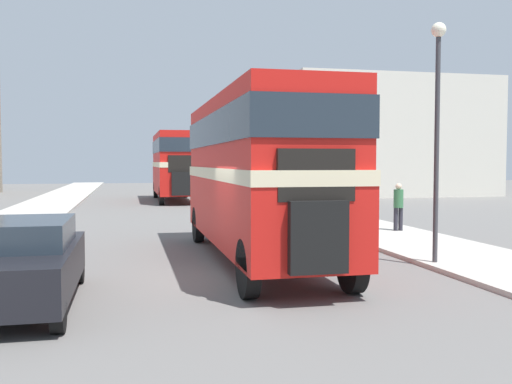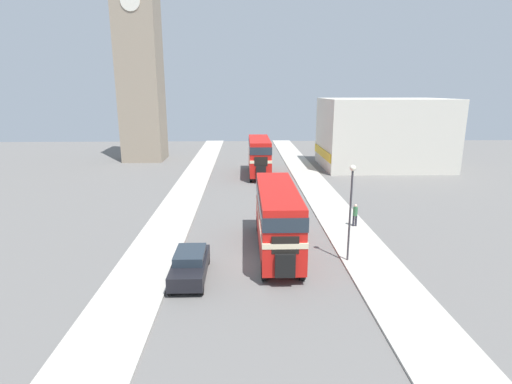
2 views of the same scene
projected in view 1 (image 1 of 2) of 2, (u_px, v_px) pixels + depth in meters
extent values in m
plane|color=slate|center=(225.00, 280.00, 12.57)|extent=(120.00, 120.00, 0.00)
cube|color=#B7B2A8|center=(495.00, 265.00, 14.05)|extent=(3.50, 120.00, 0.12)
cube|color=red|center=(256.00, 210.00, 14.89)|extent=(2.39, 9.82, 1.61)
cube|color=beige|center=(256.00, 173.00, 14.84)|extent=(2.41, 9.87, 0.29)
cube|color=red|center=(256.00, 134.00, 14.79)|extent=(2.34, 9.63, 1.76)
cube|color=#232D38|center=(256.00, 130.00, 14.78)|extent=(2.41, 9.72, 0.79)
cube|color=black|center=(318.00, 237.00, 10.01)|extent=(1.07, 0.20, 1.29)
cube|color=black|center=(316.00, 175.00, 10.09)|extent=(1.43, 0.12, 0.94)
cylinder|color=black|center=(248.00, 269.00, 10.81)|extent=(0.28, 1.14, 1.14)
cylinder|color=black|center=(352.00, 264.00, 11.27)|extent=(0.28, 1.14, 1.14)
cylinder|color=black|center=(198.00, 224.00, 18.48)|extent=(0.28, 1.14, 1.14)
cylinder|color=black|center=(261.00, 223.00, 18.94)|extent=(0.28, 1.14, 1.14)
cube|color=red|center=(175.00, 180.00, 38.18)|extent=(2.46, 9.38, 1.74)
cube|color=beige|center=(174.00, 165.00, 38.12)|extent=(2.48, 9.43, 0.32)
cube|color=red|center=(174.00, 148.00, 38.07)|extent=(2.41, 9.19, 1.89)
cube|color=#232D38|center=(174.00, 147.00, 38.06)|extent=(2.48, 9.29, 0.85)
cube|color=black|center=(181.00, 184.00, 33.51)|extent=(1.11, 0.20, 1.39)
cube|color=black|center=(181.00, 164.00, 33.58)|extent=(1.47, 0.12, 1.01)
cylinder|color=black|center=(161.00, 196.00, 34.30)|extent=(0.28, 1.14, 1.14)
cylinder|color=black|center=(197.00, 195.00, 34.78)|extent=(0.28, 1.14, 1.14)
cylinder|color=black|center=(156.00, 190.00, 41.55)|extent=(0.28, 1.14, 1.14)
cylinder|color=black|center=(186.00, 190.00, 42.03)|extent=(0.28, 1.14, 1.14)
cube|color=black|center=(23.00, 269.00, 10.22)|extent=(1.81, 4.58, 0.77)
cube|color=#232D38|center=(24.00, 233.00, 10.36)|extent=(1.59, 2.38, 0.48)
cylinder|color=black|center=(58.00, 312.00, 8.62)|extent=(0.20, 0.64, 0.64)
cylinder|color=black|center=(79.00, 268.00, 12.20)|extent=(0.20, 0.64, 0.64)
cylinder|color=#282833|center=(396.00, 219.00, 20.56)|extent=(0.16, 0.16, 0.83)
cylinder|color=#282833|center=(401.00, 219.00, 20.61)|extent=(0.16, 0.16, 0.83)
cylinder|color=#336B42|center=(398.00, 199.00, 20.55)|extent=(0.35, 0.35, 0.66)
sphere|color=beige|center=(399.00, 186.00, 20.52)|extent=(0.23, 0.23, 0.23)
cylinder|color=#38383D|center=(437.00, 151.00, 13.96)|extent=(0.12, 0.12, 5.50)
sphere|color=#EFEACC|center=(439.00, 30.00, 13.81)|extent=(0.36, 0.36, 0.36)
cube|color=beige|center=(376.00, 138.00, 46.46)|extent=(16.02, 11.28, 9.08)
cube|color=gold|center=(280.00, 170.00, 44.83)|extent=(0.12, 10.72, 1.09)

